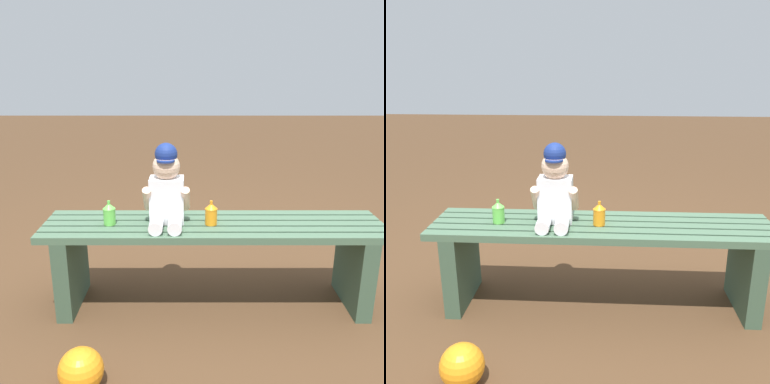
# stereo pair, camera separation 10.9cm
# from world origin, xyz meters

# --- Properties ---
(ground_plane) EXTENTS (16.00, 16.00, 0.00)m
(ground_plane) POSITION_xyz_m (0.00, 0.00, 0.00)
(ground_plane) COLOR #4C331E
(park_bench) EXTENTS (1.72, 0.38, 0.46)m
(park_bench) POSITION_xyz_m (0.00, 0.00, 0.31)
(park_bench) COLOR #47664C
(park_bench) RESTS_ON ground_plane
(child_figure) EXTENTS (0.23, 0.27, 0.40)m
(child_figure) POSITION_xyz_m (-0.24, 0.01, 0.63)
(child_figure) COLOR white
(child_figure) RESTS_ON park_bench
(sippy_cup_left) EXTENTS (0.06, 0.06, 0.12)m
(sippy_cup_left) POSITION_xyz_m (-0.52, -0.02, 0.52)
(sippy_cup_left) COLOR #66CC4C
(sippy_cup_left) RESTS_ON park_bench
(sippy_cup_right) EXTENTS (0.06, 0.06, 0.12)m
(sippy_cup_right) POSITION_xyz_m (-0.01, -0.02, 0.52)
(sippy_cup_right) COLOR orange
(sippy_cup_right) RESTS_ON park_bench
(toy_ball) EXTENTS (0.18, 0.18, 0.18)m
(toy_ball) POSITION_xyz_m (-0.54, -0.63, 0.09)
(toy_ball) COLOR orange
(toy_ball) RESTS_ON ground_plane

